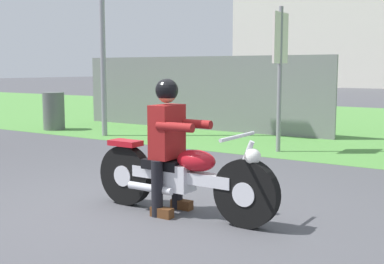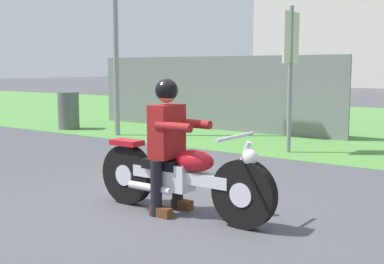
{
  "view_description": "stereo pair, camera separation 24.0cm",
  "coord_description": "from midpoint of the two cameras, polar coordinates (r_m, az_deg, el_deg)",
  "views": [
    {
      "loc": [
        3.31,
        -4.08,
        1.52
      ],
      "look_at": [
        0.41,
        0.33,
        0.85
      ],
      "focal_mm": 47.11,
      "sensor_mm": 36.0,
      "label": 1
    },
    {
      "loc": [
        3.5,
        -3.94,
        1.52
      ],
      "look_at": [
        0.41,
        0.33,
        0.85
      ],
      "focal_mm": 47.11,
      "sensor_mm": 36.0,
      "label": 2
    }
  ],
  "objects": [
    {
      "name": "trash_can",
      "position": [
        12.91,
        -15.9,
        2.29
      ],
      "size": [
        0.52,
        0.52,
        0.92
      ],
      "primitive_type": "cylinder",
      "color": "#595E5B",
      "rests_on": "ground"
    },
    {
      "name": "grass_verge",
      "position": [
        14.22,
        19.24,
        0.75
      ],
      "size": [
        60.0,
        12.0,
        0.01
      ],
      "primitive_type": "cube",
      "color": "#549342",
      "rests_on": "ground"
    },
    {
      "name": "motorcycle_lead",
      "position": [
        5.22,
        -2.49,
        -5.13
      ],
      "size": [
        2.17,
        0.66,
        0.89
      ],
      "rotation": [
        0.0,
        0.0,
        0.0
      ],
      "color": "black",
      "rests_on": "ground"
    },
    {
      "name": "fence_segment",
      "position": [
        12.52,
        -0.02,
        4.43
      ],
      "size": [
        7.0,
        0.06,
        1.8
      ],
      "primitive_type": "cube",
      "color": "slate",
      "rests_on": "ground"
    },
    {
      "name": "rider_lead",
      "position": [
        5.25,
        -3.99,
        -0.37
      ],
      "size": [
        0.55,
        0.48,
        1.41
      ],
      "rotation": [
        0.0,
        0.0,
        0.0
      ],
      "color": "black",
      "rests_on": "ground"
    },
    {
      "name": "ground",
      "position": [
        5.48,
        -6.84,
        -8.92
      ],
      "size": [
        120.0,
        120.0,
        0.0
      ],
      "primitive_type": "plane",
      "color": "#4C4C51"
    },
    {
      "name": "sign_banner",
      "position": [
        9.2,
        9.2,
        8.44
      ],
      "size": [
        0.08,
        0.6,
        2.6
      ],
      "color": "gray",
      "rests_on": "ground"
    }
  ]
}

